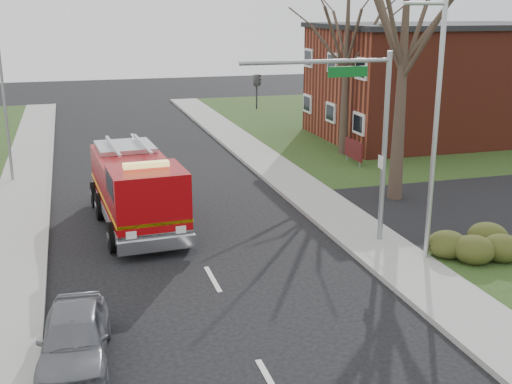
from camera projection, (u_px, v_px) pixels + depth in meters
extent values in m
plane|color=black|center=(213.00, 279.00, 20.05)|extent=(120.00, 120.00, 0.00)
cube|color=gray|center=(392.00, 256.00, 21.70)|extent=(2.40, 80.00, 0.15)
cube|color=gray|center=(1.00, 302.00, 18.36)|extent=(2.40, 80.00, 0.15)
cube|color=maroon|center=(441.00, 84.00, 40.81)|extent=(15.00, 10.00, 7.00)
cube|color=black|center=(446.00, 26.00, 39.81)|extent=(15.40, 10.40, 0.30)
cube|color=silver|center=(331.00, 113.00, 39.18)|extent=(0.12, 1.40, 1.20)
cube|color=#4E1214|center=(354.00, 149.00, 34.16)|extent=(0.12, 2.00, 1.00)
cylinder|color=gray|center=(360.00, 161.00, 33.55)|extent=(0.08, 0.08, 0.90)
cylinder|color=gray|center=(347.00, 155.00, 35.02)|extent=(0.08, 0.08, 0.90)
ellipsoid|color=#303814|center=(482.00, 244.00, 21.40)|extent=(2.80, 2.00, 0.90)
cone|color=#362A20|center=(403.00, 62.00, 26.48)|extent=(0.64, 0.64, 12.00)
cone|color=#362A20|center=(346.00, 63.00, 35.40)|extent=(0.56, 0.56, 10.50)
cylinder|color=gray|center=(384.00, 151.00, 22.25)|extent=(0.18, 0.18, 6.80)
cylinder|color=gray|center=(317.00, 62.00, 20.68)|extent=(5.20, 0.14, 0.14)
cube|color=#0C591E|center=(348.00, 72.00, 21.08)|extent=(1.40, 0.06, 0.35)
imported|color=black|center=(257.00, 74.00, 20.24)|extent=(0.22, 0.18, 1.10)
cylinder|color=#B7BABF|center=(435.00, 138.00, 20.37)|extent=(0.16, 0.16, 8.40)
cylinder|color=#B7BABF|center=(425.00, 3.00, 19.04)|extent=(1.40, 0.12, 0.12)
cylinder|color=gray|center=(5.00, 111.00, 30.16)|extent=(0.14, 0.14, 7.00)
cube|color=#98070A|center=(131.00, 180.00, 25.77)|extent=(2.85, 5.24, 2.06)
cube|color=#98070A|center=(148.00, 202.00, 22.35)|extent=(2.70, 2.70, 2.35)
cube|color=#B7BABF|center=(137.00, 208.00, 24.93)|extent=(3.03, 7.79, 0.44)
cube|color=#E5B20C|center=(136.00, 194.00, 24.78)|extent=(3.04, 7.79, 0.12)
cube|color=black|center=(153.00, 189.00, 21.17)|extent=(2.25, 0.23, 0.83)
cube|color=#E5D866|center=(146.00, 165.00, 21.99)|extent=(1.59, 0.44, 0.18)
cylinder|color=black|center=(113.00, 237.00, 22.16)|extent=(0.41, 1.10, 1.08)
cylinder|color=black|center=(185.00, 229.00, 22.99)|extent=(0.41, 1.10, 1.08)
cylinder|color=black|center=(95.00, 195.00, 27.22)|extent=(0.41, 1.10, 1.08)
cylinder|color=black|center=(155.00, 189.00, 28.05)|extent=(0.41, 1.10, 1.08)
imported|color=slate|center=(75.00, 338.00, 15.14)|extent=(1.92, 4.10, 1.36)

